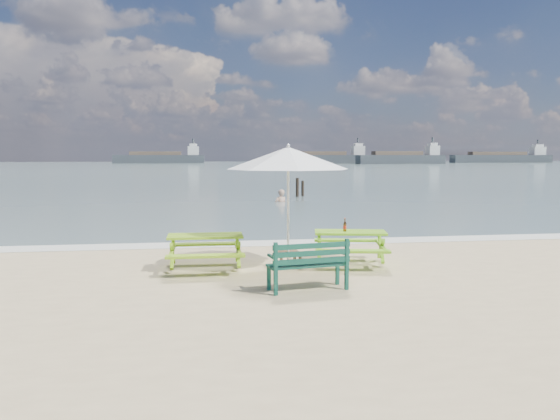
{
  "coord_description": "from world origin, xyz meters",
  "views": [
    {
      "loc": [
        -1.47,
        -8.79,
        2.21
      ],
      "look_at": [
        0.28,
        3.0,
        1.0
      ],
      "focal_mm": 35.0,
      "sensor_mm": 36.0,
      "label": 1
    }
  ],
  "objects": [
    {
      "name": "mooring_pilings",
      "position": [
        3.79,
        19.7,
        0.36
      ],
      "size": [
        0.56,
        0.76,
        1.19
      ],
      "color": "black",
      "rests_on": "ground"
    },
    {
      "name": "beer_bottle",
      "position": [
        1.41,
        1.76,
        0.77
      ],
      "size": [
        0.07,
        0.07,
        0.27
      ],
      "color": "#914E15",
      "rests_on": "picnic_table_right"
    },
    {
      "name": "park_bench",
      "position": [
        0.27,
        -0.16,
        0.25
      ],
      "size": [
        1.37,
        0.65,
        0.81
      ],
      "color": "#0E3E31",
      "rests_on": "ground"
    },
    {
      "name": "side_table",
      "position": [
        0.23,
        1.63,
        0.16
      ],
      "size": [
        0.53,
        0.53,
        0.31
      ],
      "color": "brown",
      "rests_on": "ground"
    },
    {
      "name": "cargo_ships",
      "position": [
        55.01,
        123.31,
        1.18
      ],
      "size": [
        148.96,
        27.18,
        4.4
      ],
      "color": "#363C40",
      "rests_on": "ground"
    },
    {
      "name": "sea",
      "position": [
        0.0,
        85.0,
        0.0
      ],
      "size": [
        300.0,
        300.0,
        0.0
      ],
      "primitive_type": "plane",
      "color": "slate",
      "rests_on": "ground"
    },
    {
      "name": "patio_umbrella",
      "position": [
        0.23,
        1.63,
        2.14
      ],
      "size": [
        2.63,
        2.63,
        2.36
      ],
      "color": "silver",
      "rests_on": "ground"
    },
    {
      "name": "foam_strip",
      "position": [
        0.0,
        4.6,
        0.01
      ],
      "size": [
        22.0,
        0.9,
        0.01
      ],
      "primitive_type": "cube",
      "color": "silver",
      "rests_on": "ground"
    },
    {
      "name": "picnic_table_left",
      "position": [
        -1.37,
        1.66,
        0.33
      ],
      "size": [
        1.45,
        1.6,
        0.68
      ],
      "color": "#82B41B",
      "rests_on": "ground"
    },
    {
      "name": "swimmer",
      "position": [
        2.3,
        16.46,
        -0.26
      ],
      "size": [
        0.72,
        0.6,
        1.69
      ],
      "color": "tan",
      "rests_on": "ground"
    },
    {
      "name": "picnic_table_right",
      "position": [
        1.52,
        1.75,
        0.33
      ],
      "size": [
        1.7,
        1.82,
        0.68
      ],
      "color": "#6FB11A",
      "rests_on": "ground"
    }
  ]
}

